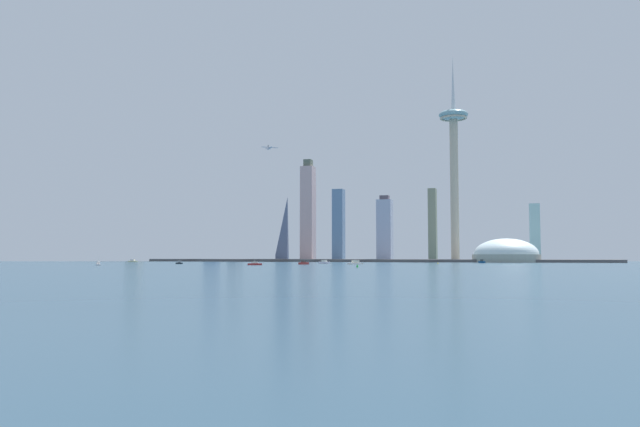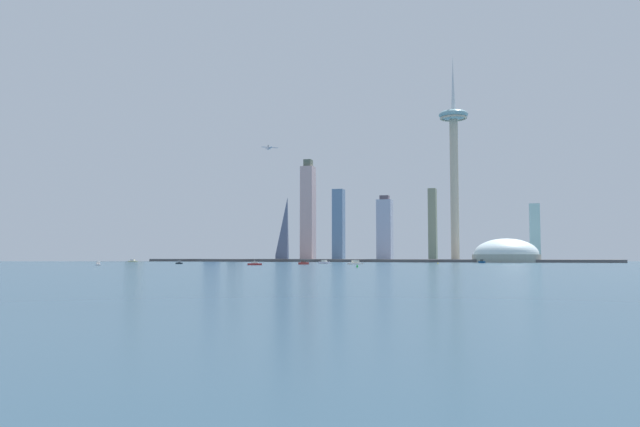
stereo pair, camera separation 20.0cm
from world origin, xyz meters
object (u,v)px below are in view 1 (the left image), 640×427
(boat_7, at_px, (304,263))
(channel_buoy_0, at_px, (438,263))
(observation_tower, at_px, (454,148))
(boat_1, at_px, (98,264))
(skyscraper_2, at_px, (385,230))
(skyscraper_0, at_px, (235,236))
(skyscraper_7, at_px, (433,225))
(boat_5, at_px, (482,262))
(boat_3, at_px, (179,263))
(skyscraper_5, at_px, (212,233))
(skyscraper_8, at_px, (339,225))
(boat_6, at_px, (255,264))
(stadium_dome, at_px, (506,255))
(boat_4, at_px, (133,261))
(skyscraper_4, at_px, (308,212))
(skyscraper_6, at_px, (135,228))
(skyscraper_1, at_px, (284,210))
(airplane, at_px, (270,148))
(skyscraper_3, at_px, (535,233))
(boat_0, at_px, (324,262))
(channel_buoy_1, at_px, (357,266))

(boat_7, relative_size, channel_buoy_0, 7.12)
(observation_tower, distance_m, boat_1, 549.12)
(skyscraper_2, bearing_deg, skyscraper_0, 172.06)
(skyscraper_7, relative_size, boat_5, 13.27)
(observation_tower, height_order, skyscraper_2, observation_tower)
(boat_3, bearing_deg, skyscraper_5, 82.28)
(observation_tower, relative_size, skyscraper_0, 3.62)
(skyscraper_8, relative_size, boat_6, 7.82)
(stadium_dome, bearing_deg, boat_3, -139.85)
(observation_tower, bearing_deg, boat_4, -158.60)
(observation_tower, height_order, skyscraper_4, observation_tower)
(skyscraper_4, relative_size, boat_5, 18.74)
(skyscraper_2, bearing_deg, boat_1, -112.31)
(skyscraper_2, height_order, skyscraper_4, skyscraper_4)
(skyscraper_2, height_order, boat_4, skyscraper_2)
(skyscraper_7, height_order, boat_7, skyscraper_7)
(skyscraper_0, height_order, skyscraper_6, skyscraper_6)
(skyscraper_7, relative_size, boat_1, 8.43)
(skyscraper_7, distance_m, boat_6, 448.15)
(skyscraper_8, bearing_deg, skyscraper_1, 167.12)
(boat_1, relative_size, boat_3, 1.67)
(stadium_dome, bearing_deg, skyscraper_4, 172.96)
(skyscraper_4, distance_m, airplane, 134.33)
(boat_6, xyz_separation_m, boat_7, (29.35, 59.81, 0.31))
(skyscraper_3, bearing_deg, skyscraper_4, -169.92)
(boat_3, bearing_deg, boat_0, -0.75)
(boat_5, bearing_deg, boat_7, -102.81)
(skyscraper_3, distance_m, channel_buoy_0, 312.59)
(boat_4, distance_m, airplane, 253.20)
(skyscraper_2, xyz_separation_m, boat_1, (-179.69, -437.82, -46.76))
(stadium_dome, distance_m, boat_6, 408.88)
(skyscraper_1, xyz_separation_m, channel_buoy_0, (275.58, -236.78, -81.59))
(observation_tower, relative_size, stadium_dome, 3.34)
(skyscraper_0, xyz_separation_m, skyscraper_7, (329.89, 21.51, 15.08))
(boat_0, bearing_deg, skyscraper_2, -79.76)
(skyscraper_3, xyz_separation_m, airplane, (-367.44, -157.72, 122.84))
(skyscraper_7, bearing_deg, skyscraper_5, -168.51)
(skyscraper_0, xyz_separation_m, boat_3, (100.75, -355.30, -40.90))
(boat_4, bearing_deg, skyscraper_1, -119.80)
(boat_1, bearing_deg, skyscraper_5, 157.12)
(skyscraper_6, height_order, boat_3, skyscraper_6)
(boat_4, bearing_deg, boat_1, 129.87)
(channel_buoy_1, bearing_deg, skyscraper_3, 74.45)
(skyscraper_1, bearing_deg, observation_tower, -2.59)
(skyscraper_2, xyz_separation_m, skyscraper_7, (64.43, 58.54, 9.27))
(skyscraper_6, height_order, skyscraper_8, skyscraper_6)
(observation_tower, relative_size, airplane, 14.33)
(skyscraper_7, relative_size, boat_0, 8.11)
(stadium_dome, height_order, boat_3, stadium_dome)
(skyscraper_8, bearing_deg, boat_6, -86.99)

